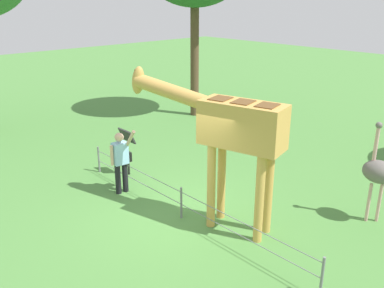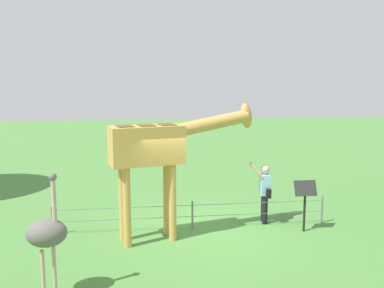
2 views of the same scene
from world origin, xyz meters
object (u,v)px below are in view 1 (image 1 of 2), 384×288
info_sign (127,142)px  ostrich (379,172)px  visitor (121,159)px  giraffe (229,129)px

info_sign → ostrich: bearing=-156.5°
visitor → ostrich: size_ratio=0.77×
giraffe → info_sign: 3.87m
ostrich → giraffe: bearing=50.1°
visitor → ostrich: ostrich is taller
giraffe → ostrich: giraffe is taller
info_sign → giraffe: bearing=-179.7°
visitor → info_sign: size_ratio=1.31×
giraffe → visitor: giraffe is taller
ostrich → visitor: bearing=33.5°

